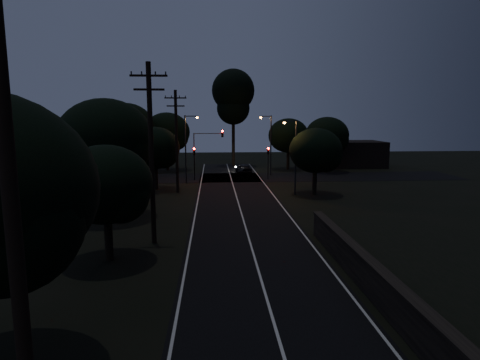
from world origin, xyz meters
TOP-DOWN VIEW (x-y plane):
  - road_surface at (0.00, 31.12)m, footprint 60.00×70.00m
  - utility_pole_near at (-6.00, -2.00)m, footprint 2.20×0.30m
  - utility_pole_mid at (-6.00, 15.00)m, footprint 2.20×0.30m
  - utility_pole_far at (-6.00, 32.00)m, footprint 2.20×0.30m
  - tree_left_b at (-7.82, 11.90)m, footprint 5.00×5.00m
  - tree_left_c at (-10.24, 21.85)m, footprint 7.30×7.30m
  - tree_left_d at (-8.31, 33.89)m, footprint 5.34×5.34m
  - tree_far_nw at (-8.76, 49.86)m, footprint 6.69×6.69m
  - tree_far_w at (-13.73, 45.85)m, footprint 7.61×7.61m
  - tree_far_ne at (9.21, 49.88)m, footprint 6.03×6.03m
  - tree_far_e at (14.22, 46.88)m, footprint 6.18×6.18m
  - tree_right_a at (8.19, 29.89)m, footprint 5.29×5.29m
  - tall_pine at (1.00, 55.00)m, footprint 6.74×6.74m
  - building_left at (-20.00, 52.00)m, footprint 10.00×8.00m
  - building_right at (20.00, 53.00)m, footprint 9.00×7.00m
  - signal_left at (-4.60, 39.99)m, footprint 0.28×0.35m
  - signal_right at (4.60, 39.99)m, footprint 0.28×0.35m
  - signal_mast at (-2.91, 39.99)m, footprint 3.70×0.35m
  - streetlight_a at (-5.31, 38.00)m, footprint 1.66×0.26m
  - streetlight_b at (5.31, 44.00)m, footprint 1.66×0.26m
  - streetlight_c at (5.83, 30.00)m, footprint 1.46×0.26m
  - car at (1.97, 46.00)m, footprint 2.36×4.08m

SIDE VIEW (x-z plane):
  - road_surface at x=0.00m, z-range 0.00..0.03m
  - car at x=1.97m, z-range 0.00..1.30m
  - building_right at x=20.00m, z-range 0.00..4.00m
  - building_left at x=-20.00m, z-range 0.00..4.40m
  - signal_left at x=-4.60m, z-range 0.79..4.89m
  - signal_right at x=4.60m, z-range 0.79..4.89m
  - tree_left_b at x=-7.82m, z-range 0.94..7.30m
  - signal_mast at x=-2.91m, z-range 1.21..7.46m
  - streetlight_c at x=5.83m, z-range 0.60..8.10m
  - tree_right_a at x=8.19m, z-range 1.00..7.73m
  - tree_left_d at x=-8.31m, z-range 1.00..7.78m
  - streetlight_a at x=-5.31m, z-range 0.64..8.64m
  - streetlight_b at x=5.31m, z-range 0.64..8.64m
  - tree_far_ne at x=9.21m, z-range 1.12..8.74m
  - tree_far_e at x=14.22m, z-range 1.16..9.00m
  - utility_pole_far at x=-6.00m, z-range 0.23..10.73m
  - tree_far_nw at x=-8.76m, z-range 1.25..9.73m
  - utility_pole_mid at x=-6.00m, z-range 0.24..11.24m
  - tree_left_c at x=-10.24m, z-range 1.35..10.58m
  - utility_pole_near at x=-6.00m, z-range 0.25..12.25m
  - tree_far_w at x=-13.73m, z-range 1.46..11.15m
  - tall_pine at x=1.00m, z-range 3.38..18.69m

